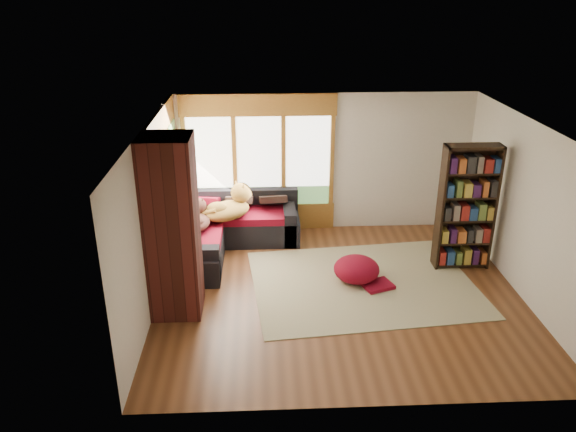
# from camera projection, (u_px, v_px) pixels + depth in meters

# --- Properties ---
(floor) EXTENTS (5.50, 5.50, 0.00)m
(floor) POSITION_uv_depth(u_px,v_px,m) (339.00, 293.00, 8.64)
(floor) COLOR #522D16
(floor) RESTS_ON ground
(ceiling) EXTENTS (5.50, 5.50, 0.00)m
(ceiling) POSITION_uv_depth(u_px,v_px,m) (346.00, 127.00, 7.63)
(ceiling) COLOR white
(wall_back) EXTENTS (5.50, 0.04, 2.60)m
(wall_back) POSITION_uv_depth(u_px,v_px,m) (324.00, 163.00, 10.43)
(wall_back) COLOR silver
(wall_back) RESTS_ON ground
(wall_front) EXTENTS (5.50, 0.04, 2.60)m
(wall_front) POSITION_uv_depth(u_px,v_px,m) (375.00, 308.00, 5.83)
(wall_front) COLOR silver
(wall_front) RESTS_ON ground
(wall_left) EXTENTS (0.04, 5.00, 2.60)m
(wall_left) POSITION_uv_depth(u_px,v_px,m) (151.00, 219.00, 8.01)
(wall_left) COLOR silver
(wall_left) RESTS_ON ground
(wall_right) EXTENTS (0.04, 5.00, 2.60)m
(wall_right) POSITION_uv_depth(u_px,v_px,m) (528.00, 212.00, 8.25)
(wall_right) COLOR silver
(wall_right) RESTS_ON ground
(windows_back) EXTENTS (2.82, 0.10, 1.90)m
(windows_back) POSITION_uv_depth(u_px,v_px,m) (259.00, 162.00, 10.33)
(windows_back) COLOR olive
(windows_back) RESTS_ON wall_back
(windows_left) EXTENTS (0.10, 2.62, 1.90)m
(windows_left) POSITION_uv_depth(u_px,v_px,m) (166.00, 187.00, 9.10)
(windows_left) COLOR olive
(windows_left) RESTS_ON wall_left
(roller_blind) EXTENTS (0.03, 0.72, 0.90)m
(roller_blind) POSITION_uv_depth(u_px,v_px,m) (173.00, 149.00, 9.71)
(roller_blind) COLOR #5D854D
(roller_blind) RESTS_ON wall_left
(brick_chimney) EXTENTS (0.70, 0.70, 2.60)m
(brick_chimney) POSITION_uv_depth(u_px,v_px,m) (172.00, 228.00, 7.71)
(brick_chimney) COLOR #471914
(brick_chimney) RESTS_ON ground
(sectional_sofa) EXTENTS (2.20, 2.20, 0.80)m
(sectional_sofa) POSITION_uv_depth(u_px,v_px,m) (218.00, 232.00, 10.00)
(sectional_sofa) COLOR black
(sectional_sofa) RESTS_ON ground
(area_rug) EXTENTS (3.70, 2.97, 0.01)m
(area_rug) POSITION_uv_depth(u_px,v_px,m) (363.00, 283.00, 8.90)
(area_rug) COLOR beige
(area_rug) RESTS_ON ground
(bookshelf) EXTENTS (0.90, 0.30, 2.10)m
(bookshelf) POSITION_uv_depth(u_px,v_px,m) (466.00, 208.00, 9.05)
(bookshelf) COLOR black
(bookshelf) RESTS_ON ground
(pouf) EXTENTS (0.93, 0.93, 0.39)m
(pouf) POSITION_uv_depth(u_px,v_px,m) (357.00, 268.00, 8.92)
(pouf) COLOR maroon
(pouf) RESTS_ON area_rug
(dog_tan) EXTENTS (1.05, 1.01, 0.52)m
(dog_tan) POSITION_uv_depth(u_px,v_px,m) (230.00, 206.00, 9.80)
(dog_tan) COLOR olive
(dog_tan) RESTS_ON sectional_sofa
(dog_brindle) EXTENTS (0.48, 0.74, 0.39)m
(dog_brindle) POSITION_uv_depth(u_px,v_px,m) (197.00, 219.00, 9.44)
(dog_brindle) COLOR #3A1C16
(dog_brindle) RESTS_ON sectional_sofa
(throw_pillows) EXTENTS (1.98, 1.68, 0.45)m
(throw_pillows) POSITION_uv_depth(u_px,v_px,m) (219.00, 203.00, 9.94)
(throw_pillows) COLOR black
(throw_pillows) RESTS_ON sectional_sofa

